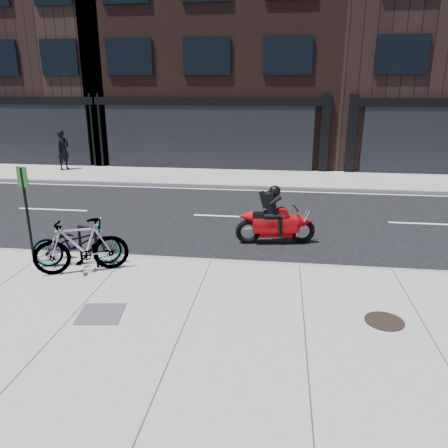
# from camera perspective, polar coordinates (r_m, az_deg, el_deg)

# --- Properties ---
(ground) EXTENTS (120.00, 120.00, 0.00)m
(ground) POSITION_cam_1_polar(r_m,az_deg,el_deg) (11.92, -0.17, -1.75)
(ground) COLOR black
(ground) RESTS_ON ground
(sidewalk_near) EXTENTS (60.00, 6.00, 0.13)m
(sidewalk_near) POSITION_cam_1_polar(r_m,az_deg,el_deg) (7.43, -5.53, -14.10)
(sidewalk_near) COLOR gray
(sidewalk_near) RESTS_ON ground
(sidewalk_far) EXTENTS (60.00, 3.50, 0.13)m
(sidewalk_far) POSITION_cam_1_polar(r_m,az_deg,el_deg) (19.34, 2.93, 6.04)
(sidewalk_far) COLOR gray
(sidewalk_far) RESTS_ON ground
(building_midwest) EXTENTS (10.00, 10.00, 12.00)m
(building_midwest) POSITION_cam_1_polar(r_m,az_deg,el_deg) (29.05, -21.62, 20.56)
(building_midwest) COLOR black
(building_midwest) RESTS_ON ground
(building_center) EXTENTS (12.00, 10.00, 14.50)m
(building_center) POSITION_cam_1_polar(r_m,az_deg,el_deg) (26.08, -0.26, 24.93)
(building_center) COLOR black
(building_center) RESTS_ON ground
(bike_rack) EXTENTS (0.51, 0.23, 0.90)m
(bike_rack) POSITION_cam_1_polar(r_m,az_deg,el_deg) (10.05, -17.35, -2.35)
(bike_rack) COLOR black
(bike_rack) RESTS_ON sidewalk_near
(bicycle_front) EXTENTS (2.01, 1.17, 1.00)m
(bicycle_front) POSITION_cam_1_polar(r_m,az_deg,el_deg) (10.17, -18.63, -2.43)
(bicycle_front) COLOR gray
(bicycle_front) RESTS_ON sidewalk_near
(bicycle_rear) EXTENTS (2.02, 1.28, 1.18)m
(bicycle_rear) POSITION_cam_1_polar(r_m,az_deg,el_deg) (9.72, -18.16, -2.75)
(bicycle_rear) COLOR gray
(bicycle_rear) RESTS_ON sidewalk_near
(motorcycle) EXTENTS (2.08, 0.65, 1.56)m
(motorcycle) POSITION_cam_1_polar(r_m,az_deg,el_deg) (11.39, 7.21, 0.53)
(motorcycle) COLOR black
(motorcycle) RESTS_ON ground
(pedestrian) EXTENTS (0.64, 0.79, 1.86)m
(pedestrian) POSITION_cam_1_polar(r_m,az_deg,el_deg) (22.15, -20.28, 9.08)
(pedestrian) COLOR black
(pedestrian) RESTS_ON sidewalk_far
(manhole_cover) EXTENTS (0.66, 0.66, 0.02)m
(manhole_cover) POSITION_cam_1_polar(r_m,az_deg,el_deg) (8.07, 20.21, -11.82)
(manhole_cover) COLOR black
(manhole_cover) RESTS_ON sidewalk_near
(utility_grate) EXTENTS (0.85, 0.85, 0.02)m
(utility_grate) POSITION_cam_1_polar(r_m,az_deg,el_deg) (8.12, -15.81, -11.19)
(utility_grate) COLOR #474749
(utility_grate) RESTS_ON sidewalk_near
(sign_post) EXTENTS (0.29, 0.11, 2.19)m
(sign_post) POSITION_cam_1_polar(r_m,az_deg,el_deg) (10.45, -24.40, 2.07)
(sign_post) COLOR black
(sign_post) RESTS_ON sidewalk_near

